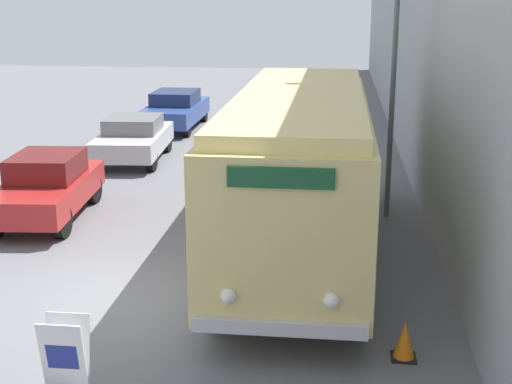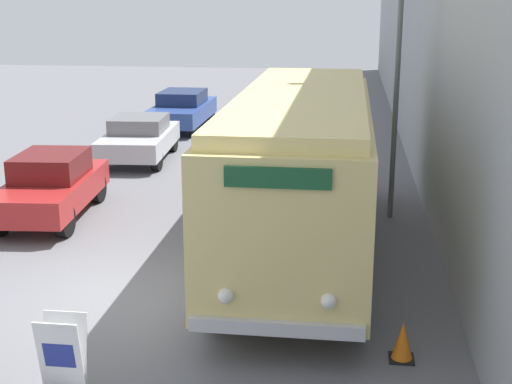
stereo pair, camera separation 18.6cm
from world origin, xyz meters
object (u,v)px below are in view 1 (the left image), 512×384
parked_car_near (47,186)px  parked_car_mid (133,138)px  parked_car_far (175,109)px  vintage_bus (300,163)px  traffic_cone (405,340)px  streetlamp (397,14)px  sign_board (65,356)px

parked_car_near → parked_car_mid: 6.12m
parked_car_mid → parked_car_far: (0.04, 5.70, 0.03)m
parked_car_far → parked_car_near: bearing=-91.4°
parked_car_near → parked_car_mid: parked_car_near is taller
vintage_bus → traffic_cone: vintage_bus is taller
streetlamp → vintage_bus: bearing=-126.2°
sign_board → streetlamp: size_ratio=0.14×
vintage_bus → parked_car_far: (-5.60, 13.39, -1.10)m
parked_car_mid → traffic_cone: 14.06m
vintage_bus → parked_car_mid: bearing=126.3°
sign_board → parked_car_far: (-2.86, 19.03, 0.25)m
parked_car_far → vintage_bus: bearing=-67.1°
vintage_bus → parked_car_mid: vintage_bus is taller
sign_board → parked_car_near: parked_car_near is taller
sign_board → parked_car_mid: parked_car_mid is taller
parked_car_near → parked_car_mid: bearing=82.5°
vintage_bus → parked_car_mid: 9.60m
sign_board → traffic_cone: 4.71m
parked_car_near → traffic_cone: 9.68m
traffic_cone → parked_car_mid: bearing=121.8°
vintage_bus → parked_car_near: 6.24m
sign_board → parked_car_mid: (-2.90, 13.33, 0.22)m
parked_car_mid → parked_car_near: bearing=-96.8°
streetlamp → parked_car_near: size_ratio=1.74×
parked_car_near → sign_board: bearing=-70.8°
streetlamp → parked_car_mid: 9.91m
traffic_cone → streetlamp: bearing=88.6°
vintage_bus → sign_board: bearing=-115.8°
vintage_bus → parked_car_near: bearing=165.2°
sign_board → traffic_cone: size_ratio=1.77×
streetlamp → parked_car_mid: streetlamp is taller
parked_car_near → traffic_cone: parked_car_near is taller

